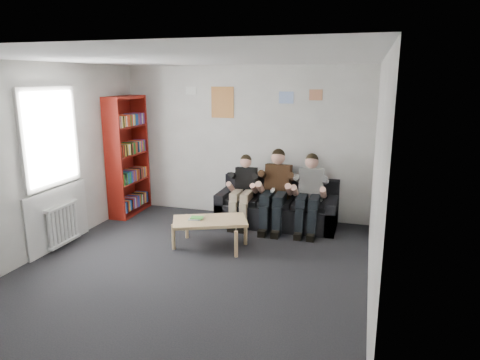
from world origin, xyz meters
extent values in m
plane|color=black|center=(0.00, 0.00, 0.00)|extent=(5.00, 5.00, 0.00)
plane|color=silver|center=(0.00, 0.00, 2.70)|extent=(5.00, 5.00, 0.00)
plane|color=beige|center=(0.00, 2.50, 1.35)|extent=(4.50, 0.00, 4.50)
plane|color=beige|center=(0.00, -2.50, 1.35)|extent=(4.50, 0.00, 4.50)
plane|color=beige|center=(-2.25, 0.00, 1.35)|extent=(0.00, 5.00, 5.00)
plane|color=beige|center=(2.25, 0.00, 1.35)|extent=(0.00, 5.00, 5.00)
cube|color=black|center=(0.71, 2.08, 0.19)|extent=(2.02, 0.83, 0.39)
cube|color=black|center=(0.71, 2.40, 0.58)|extent=(2.02, 0.18, 0.39)
cube|color=black|center=(-0.21, 2.08, 0.28)|extent=(0.17, 0.83, 0.55)
cube|color=black|center=(1.64, 2.08, 0.28)|extent=(0.17, 0.83, 0.55)
cube|color=black|center=(0.71, 2.00, 0.43)|extent=(1.69, 0.57, 0.09)
cube|color=maroon|center=(-2.07, 1.96, 1.08)|extent=(0.32, 0.97, 2.17)
cube|color=tan|center=(-0.04, 0.81, 0.41)|extent=(1.08, 0.59, 0.04)
cylinder|color=tan|center=(-0.52, 0.56, 0.19)|extent=(0.05, 0.05, 0.39)
cylinder|color=tan|center=(0.45, 0.56, 0.19)|extent=(0.05, 0.05, 0.39)
cylinder|color=tan|center=(-0.52, 1.05, 0.19)|extent=(0.05, 0.05, 0.39)
cylinder|color=tan|center=(0.45, 1.05, 0.19)|extent=(0.05, 0.05, 0.39)
cube|color=silver|center=(-0.25, 0.75, 0.44)|extent=(0.18, 0.13, 0.01)
cube|color=#53C245|center=(-0.23, 0.78, 0.45)|extent=(0.18, 0.13, 0.01)
cube|color=black|center=(0.15, 2.12, 0.72)|extent=(0.36, 0.27, 0.51)
sphere|color=#E5A38B|center=(0.15, 2.08, 1.08)|extent=(0.20, 0.20, 0.20)
sphere|color=black|center=(0.15, 2.10, 1.11)|extent=(0.19, 0.19, 0.19)
cube|color=gray|center=(0.15, 1.85, 0.54)|extent=(0.33, 0.42, 0.14)
cube|color=gray|center=(0.15, 1.65, 0.24)|extent=(0.31, 0.13, 0.48)
cube|color=black|center=(0.15, 1.59, 0.05)|extent=(0.31, 0.24, 0.09)
cube|color=#442816|center=(0.71, 2.13, 0.76)|extent=(0.42, 0.31, 0.60)
sphere|color=#E5A38B|center=(0.71, 2.09, 1.18)|extent=(0.23, 0.23, 0.23)
sphere|color=black|center=(0.71, 2.11, 1.22)|extent=(0.22, 0.22, 0.22)
cube|color=black|center=(0.71, 1.81, 0.55)|extent=(0.38, 0.49, 0.16)
cube|color=black|center=(0.71, 1.58, 0.24)|extent=(0.36, 0.15, 0.48)
cube|color=black|center=(0.71, 1.52, 0.05)|extent=(0.36, 0.28, 0.11)
cube|color=silver|center=(0.71, 1.71, 0.71)|extent=(0.04, 0.15, 0.04)
cube|color=silver|center=(1.28, 2.13, 0.75)|extent=(0.40, 0.29, 0.57)
sphere|color=#E5A38B|center=(1.28, 2.09, 1.14)|extent=(0.22, 0.22, 0.22)
sphere|color=black|center=(1.28, 2.10, 1.17)|extent=(0.21, 0.21, 0.21)
cube|color=black|center=(1.28, 1.83, 0.55)|extent=(0.36, 0.46, 0.15)
cube|color=black|center=(1.28, 1.61, 0.24)|extent=(0.34, 0.14, 0.48)
cube|color=black|center=(1.28, 1.55, 0.05)|extent=(0.34, 0.26, 0.10)
cylinder|color=white|center=(-2.15, -0.08, 0.35)|extent=(0.06, 0.06, 0.60)
cylinder|color=white|center=(-2.15, 0.00, 0.35)|extent=(0.06, 0.06, 0.60)
cylinder|color=white|center=(-2.15, 0.08, 0.35)|extent=(0.06, 0.06, 0.60)
cylinder|color=white|center=(-2.15, 0.16, 0.35)|extent=(0.06, 0.06, 0.60)
cylinder|color=white|center=(-2.15, 0.24, 0.35)|extent=(0.06, 0.06, 0.60)
cylinder|color=white|center=(-2.15, 0.32, 0.35)|extent=(0.06, 0.06, 0.60)
cylinder|color=white|center=(-2.15, 0.40, 0.35)|extent=(0.06, 0.06, 0.60)
cylinder|color=white|center=(-2.15, 0.48, 0.35)|extent=(0.06, 0.06, 0.60)
cube|color=white|center=(-2.15, 0.20, 0.07)|extent=(0.10, 0.64, 0.04)
cube|color=white|center=(-2.15, 0.20, 0.63)|extent=(0.10, 0.64, 0.04)
cube|color=white|center=(-2.23, 0.20, 1.65)|extent=(0.02, 1.00, 1.30)
cube|color=white|center=(-2.22, 0.20, 2.33)|extent=(0.05, 1.12, 0.06)
cube|color=white|center=(-2.22, 0.20, 0.97)|extent=(0.05, 1.12, 0.06)
cube|color=white|center=(-2.22, 0.20, 0.45)|extent=(0.03, 1.30, 0.90)
cube|color=gold|center=(-0.40, 2.49, 2.05)|extent=(0.42, 0.01, 0.55)
cube|color=#4582EC|center=(0.75, 2.49, 2.15)|extent=(0.25, 0.01, 0.20)
cube|color=#B7396A|center=(1.25, 2.49, 2.20)|extent=(0.22, 0.01, 0.18)
cube|color=white|center=(-1.00, 2.49, 2.25)|extent=(0.20, 0.01, 0.14)
camera|label=1|loc=(2.13, -4.83, 2.48)|focal=32.00mm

